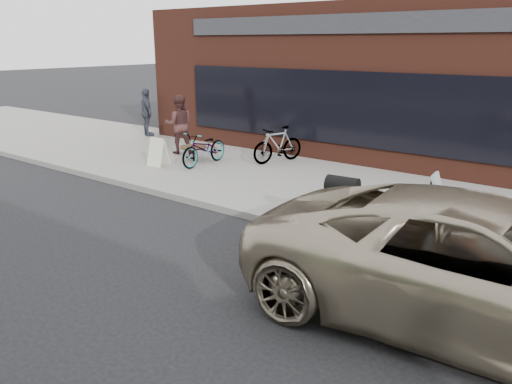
{
  "coord_description": "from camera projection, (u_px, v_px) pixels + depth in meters",
  "views": [
    {
      "loc": [
        4.85,
        -3.46,
        3.44
      ],
      "look_at": [
        -0.31,
        3.4,
        0.85
      ],
      "focal_mm": 35.0,
      "sensor_mm": 36.0,
      "label": 1
    }
  ],
  "objects": [
    {
      "name": "motorcycle",
      "position": [
        378.0,
        219.0,
        8.13
      ],
      "size": [
        2.46,
        0.94,
        1.55
      ],
      "rotation": [
        0.0,
        0.0,
        0.09
      ],
      "color": "black",
      "rests_on": "ground"
    },
    {
      "name": "cafe_table",
      "position": [
        193.0,
        147.0,
        14.25
      ],
      "size": [
        0.76,
        0.76,
        0.43
      ],
      "color": "black",
      "rests_on": "near_sidewalk"
    },
    {
      "name": "ground",
      "position": [
        117.0,
        320.0,
        6.43
      ],
      "size": [
        120.0,
        120.0,
        0.0
      ],
      "primitive_type": "plane",
      "color": "black",
      "rests_on": "ground"
    },
    {
      "name": "cafe_patron_right",
      "position": [
        147.0,
        112.0,
        17.99
      ],
      "size": [
        1.08,
        0.8,
        1.7
      ],
      "primitive_type": "imported",
      "rotation": [
        0.0,
        0.0,
        2.7
      ],
      "color": "#3D404E",
      "rests_on": "near_sidewalk"
    },
    {
      "name": "near_sidewalk",
      "position": [
        358.0,
        191.0,
        11.77
      ],
      "size": [
        44.0,
        6.0,
        0.15
      ],
      "primitive_type": "cube",
      "color": "gray",
      "rests_on": "ground"
    },
    {
      "name": "cafe_patron_left",
      "position": [
        179.0,
        124.0,
        15.15
      ],
      "size": [
        1.09,
        1.08,
        1.78
      ],
      "primitive_type": "imported",
      "rotation": [
        0.0,
        0.0,
        3.9
      ],
      "color": "#482826",
      "rests_on": "near_sidewalk"
    },
    {
      "name": "sandwich_sign",
      "position": [
        158.0,
        152.0,
        13.71
      ],
      "size": [
        0.52,
        0.49,
        0.78
      ],
      "rotation": [
        0.0,
        0.0,
        0.08
      ],
      "color": "white",
      "rests_on": "near_sidewalk"
    },
    {
      "name": "bicycle_rear",
      "position": [
        278.0,
        145.0,
        14.1
      ],
      "size": [
        0.99,
        1.74,
        1.01
      ],
      "primitive_type": "imported",
      "rotation": [
        0.0,
        0.0,
        -0.33
      ],
      "color": "gray",
      "rests_on": "near_sidewalk"
    },
    {
      "name": "minivan",
      "position": [
        485.0,
        268.0,
        6.02
      ],
      "size": [
        6.03,
        3.06,
        1.63
      ],
      "primitive_type": "imported",
      "rotation": [
        0.0,
        0.0,
        1.63
      ],
      "color": "tan",
      "rests_on": "ground"
    },
    {
      "name": "bicycle_front",
      "position": [
        204.0,
        148.0,
        13.82
      ],
      "size": [
        0.7,
        1.8,
        0.93
      ],
      "primitive_type": "imported",
      "rotation": [
        0.0,
        0.0,
        0.04
      ],
      "color": "gray",
      "rests_on": "near_sidewalk"
    },
    {
      "name": "storefront",
      "position": [
        397.0,
        77.0,
        17.64
      ],
      "size": [
        14.0,
        10.07,
        4.5
      ],
      "color": "#58281C",
      "rests_on": "ground"
    }
  ]
}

